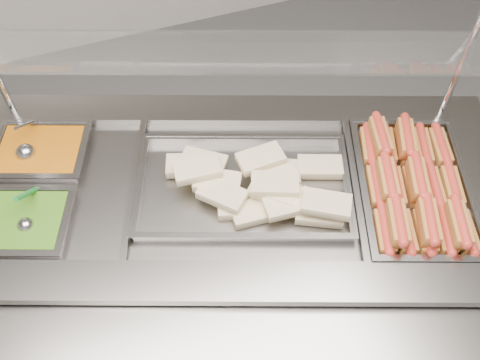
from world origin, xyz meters
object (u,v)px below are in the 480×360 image
object	(u,v)px
pan_wraps	(243,189)
steam_counter	(227,252)
ladle	(26,151)
sneeze_guard	(224,53)
serving_spoon	(26,220)
pan_hotdogs	(412,192)

from	to	relation	value
pan_wraps	steam_counter	bearing A→B (deg)	159.78
pan_wraps	ladle	world-z (taller)	ladle
sneeze_guard	serving_spoon	distance (m)	0.78
sneeze_guard	pan_wraps	size ratio (longest dim) A/B	2.12
steam_counter	pan_wraps	size ratio (longest dim) A/B	2.64
pan_wraps	serving_spoon	size ratio (longest dim) A/B	4.67
pan_wraps	serving_spoon	bearing A→B (deg)	172.30
ladle	serving_spoon	bearing A→B (deg)	-96.20
pan_hotdogs	pan_wraps	bearing A→B (deg)	159.78
steam_counter	ladle	world-z (taller)	ladle
sneeze_guard	pan_hotdogs	xyz separation A→B (m)	(0.50, -0.41, -0.39)
pan_hotdogs	serving_spoon	world-z (taller)	serving_spoon
sneeze_guard	ladle	distance (m)	0.76
pan_hotdogs	ladle	bearing A→B (deg)	154.09
pan_wraps	serving_spoon	distance (m)	0.67
serving_spoon	pan_wraps	bearing A→B (deg)	-7.70
steam_counter	serving_spoon	world-z (taller)	serving_spoon
sneeze_guard	serving_spoon	size ratio (longest dim) A/B	9.92
steam_counter	pan_hotdogs	bearing A→B (deg)	-20.22
pan_hotdogs	steam_counter	bearing A→B (deg)	159.78
pan_hotdogs	ladle	xyz separation A→B (m)	(-1.15, 0.56, 0.05)
steam_counter	ladle	bearing A→B (deg)	148.99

